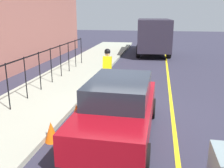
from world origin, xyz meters
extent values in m
plane|color=#2D2B3C|center=(0.00, 0.00, 0.00)|extent=(80.00, 80.00, 0.00)
cube|color=yellow|center=(0.00, -1.60, 0.00)|extent=(36.00, 0.12, 0.01)
cube|color=#9A9F8D|center=(0.00, 3.40, 0.07)|extent=(40.00, 3.20, 0.15)
cylinder|color=black|center=(-0.18, 3.80, 0.95)|extent=(0.04, 0.04, 1.60)
cylinder|color=black|center=(1.00, 3.80, 0.95)|extent=(0.04, 0.04, 1.60)
cylinder|color=black|center=(2.18, 3.80, 0.95)|extent=(0.04, 0.04, 1.60)
cylinder|color=black|center=(3.36, 3.80, 0.95)|extent=(0.04, 0.04, 1.60)
cylinder|color=black|center=(4.54, 3.80, 0.95)|extent=(0.04, 0.04, 1.60)
cylinder|color=black|center=(5.72, 3.80, 0.95)|extent=(0.04, 0.04, 1.60)
cylinder|color=black|center=(6.90, 3.80, 0.95)|extent=(0.04, 0.04, 1.60)
cylinder|color=black|center=(8.08, 3.80, 0.95)|extent=(0.04, 0.04, 1.60)
cube|color=black|center=(1.00, 3.80, 1.70)|extent=(14.15, 0.04, 0.04)
torus|color=black|center=(3.69, 1.12, 0.33)|extent=(0.66, 0.08, 0.66)
torus|color=black|center=(2.64, 1.09, 0.33)|extent=(0.66, 0.08, 0.66)
cube|color=black|center=(3.16, 1.11, 0.58)|extent=(0.93, 0.06, 0.24)
cylinder|color=black|center=(3.01, 1.10, 0.73)|extent=(0.03, 0.03, 0.35)
cube|color=yellow|center=(3.06, 1.10, 1.21)|extent=(0.35, 0.37, 0.63)
sphere|color=tan|center=(3.11, 1.11, 1.62)|extent=(0.22, 0.22, 0.22)
sphere|color=black|center=(3.11, 1.11, 1.70)|extent=(0.26, 0.26, 0.26)
cylinder|color=#191E38|center=(3.04, 1.20, 0.68)|extent=(0.34, 0.13, 0.65)
cylinder|color=#191E38|center=(3.04, 1.00, 0.68)|extent=(0.34, 0.13, 0.65)
cube|color=black|center=(2.69, 1.10, 0.75)|extent=(0.24, 0.21, 0.18)
cube|color=maroon|center=(-1.12, -0.03, 0.67)|extent=(4.43, 1.88, 0.70)
cube|color=#1E232D|center=(-0.92, -0.03, 1.30)|extent=(2.49, 1.63, 0.56)
cylinder|color=black|center=(-2.63, -0.85, 0.32)|extent=(0.64, 0.23, 0.64)
cylinder|color=black|center=(-2.60, 0.85, 0.32)|extent=(0.64, 0.23, 0.64)
cylinder|color=black|center=(0.37, -0.91, 0.32)|extent=(0.64, 0.23, 0.64)
cylinder|color=black|center=(0.40, 0.79, 0.32)|extent=(0.64, 0.23, 0.64)
cube|color=#25202D|center=(12.79, -0.59, 1.63)|extent=(4.91, 2.72, 2.30)
cube|color=silver|center=(16.20, -0.36, 1.43)|extent=(1.96, 2.33, 1.90)
cylinder|color=black|center=(15.99, 0.75, 0.48)|extent=(0.98, 0.36, 0.96)
cylinder|color=black|center=(16.14, -1.49, 0.48)|extent=(0.98, 0.36, 0.96)
cylinder|color=black|center=(11.66, 0.46, 0.48)|extent=(0.98, 0.36, 0.96)
cylinder|color=black|center=(11.81, -1.78, 0.48)|extent=(0.98, 0.36, 0.96)
cone|color=#ED5C0E|center=(-1.75, 1.65, 0.28)|extent=(0.36, 0.36, 0.56)
cone|color=#FB550B|center=(-0.32, 1.42, 0.27)|extent=(0.36, 0.36, 0.54)
camera|label=1|loc=(-7.54, -1.04, 3.34)|focal=41.17mm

